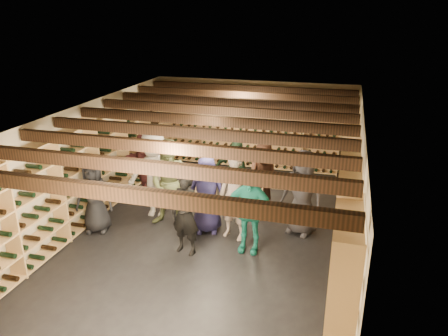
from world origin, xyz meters
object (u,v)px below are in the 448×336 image
crate_stack_left (206,190)px  person_6 (207,195)px  crate_stack_right (255,195)px  crate_loose (282,184)px  person_12 (302,192)px  person_1 (186,214)px  person_10 (236,171)px  person_5 (146,165)px  person_0 (94,196)px  person_8 (265,179)px  person_4 (249,211)px  person_2 (171,184)px  person_9 (155,174)px  person_7 (235,196)px

crate_stack_left → person_6: person_6 is taller
crate_stack_right → crate_stack_left: bearing=-168.7°
crate_loose → person_12: (0.69, -2.20, 0.77)m
person_1 → person_10: 2.16m
person_1 → person_6: 0.89m
person_1 → person_5: (-1.77, 2.12, 0.02)m
person_0 → crate_loose: bearing=30.0°
crate_stack_left → crate_stack_right: size_ratio=0.93×
person_1 → person_10: bearing=91.6°
person_6 → person_8: (0.96, 1.03, 0.05)m
crate_stack_left → person_0: size_ratio=0.36×
person_10 → person_4: bearing=-78.5°
crate_stack_left → person_1: size_ratio=0.35×
person_2 → person_10: person_2 is taller
crate_stack_left → person_8: bearing=-14.1°
person_5 → person_10: (2.16, 0.00, 0.07)m
crate_stack_left → person_9: bearing=-128.1°
crate_stack_right → person_0: bearing=-141.3°
person_6 → person_1: bearing=-111.2°
crate_stack_right → person_12: person_12 is taller
person_5 → person_9: bearing=-36.0°
person_8 → person_12: person_12 is taller
crate_stack_left → crate_loose: (1.60, 1.25, -0.17)m
person_0 → person_1: person_1 is taller
person_0 → person_2: 1.51m
crate_stack_right → person_10: size_ratio=0.34×
person_5 → crate_stack_right: bearing=27.2°
person_1 → person_6: (0.11, 0.89, 0.00)m
crate_stack_left → person_10: size_ratio=0.32×
person_2 → person_5: size_ratio=1.16×
person_0 → person_9: person_9 is taller
crate_stack_left → person_10: (0.76, -0.16, 0.60)m
person_6 → person_9: 1.34m
person_4 → person_8: size_ratio=0.97×
person_6 → person_5: bearing=132.5°
person_5 → person_8: (2.84, -0.20, 0.03)m
person_7 → person_10: 1.38m
person_0 → person_12: (3.94, 1.05, 0.11)m
crate_stack_right → person_4: size_ratio=0.36×
person_8 → person_9: bearing=-174.8°
person_9 → person_10: bearing=21.8°
crate_stack_left → person_9: person_9 is taller
crate_stack_right → person_6: person_6 is taller
person_0 → person_9: size_ratio=0.80×
person_1 → person_12: size_ratio=0.90×
person_9 → person_12: person_9 is taller
crate_loose → person_0: 4.64m
person_1 → person_7: bearing=60.1°
person_0 → person_8: bearing=12.9°
person_1 → person_9: bearing=144.6°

